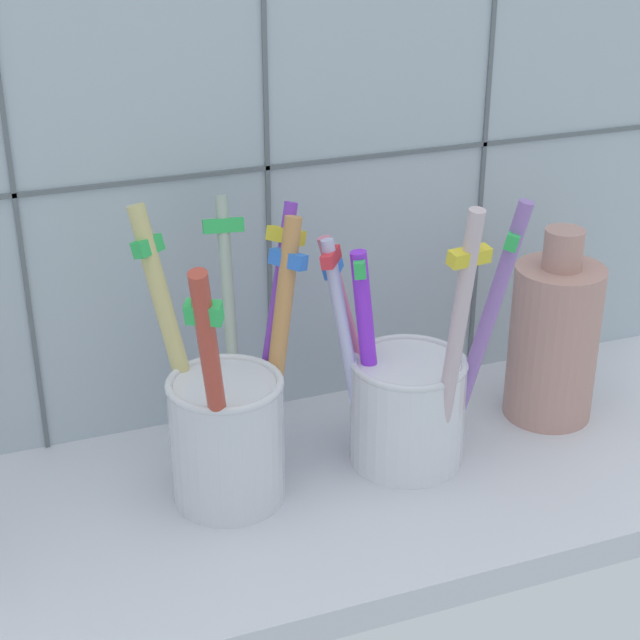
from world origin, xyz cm
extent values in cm
cube|color=silver|center=(0.00, 0.00, 1.00)|extent=(64.00, 22.00, 2.00)
cube|color=#B2C1CC|center=(0.00, 12.00, 22.50)|extent=(64.00, 2.00, 45.00)
cube|color=slate|center=(-16.00, 10.90, 22.50)|extent=(0.30, 0.20, 45.00)
cube|color=slate|center=(0.00, 10.90, 22.50)|extent=(0.30, 0.20, 45.00)
cube|color=slate|center=(16.00, 10.90, 22.50)|extent=(0.30, 0.20, 45.00)
cube|color=slate|center=(0.00, 10.90, 19.80)|extent=(64.00, 0.20, 0.30)
cylinder|color=silver|center=(-6.05, 1.18, 6.00)|extent=(6.96, 6.96, 8.00)
torus|color=silver|center=(-6.05, 1.18, 10.00)|extent=(7.12, 7.12, 0.50)
cylinder|color=#A3B3A3|center=(-4.53, 4.86, 10.97)|extent=(1.67, 5.79, 17.36)
cube|color=green|center=(-4.23, 6.74, 17.78)|extent=(2.61, 1.27, 1.02)
cylinder|color=#B43F30|center=(-7.36, -1.73, 10.87)|extent=(3.66, 5.34, 17.22)
cube|color=green|center=(-8.09, -3.02, 16.80)|extent=(2.25, 1.95, 1.37)
cylinder|color=tan|center=(-2.15, 2.80, 10.65)|extent=(4.40, 3.48, 16.72)
cube|color=blue|center=(-1.18, 3.46, 16.36)|extent=(2.16, 2.51, 1.08)
cylinder|color=#D2C479|center=(-8.24, 4.13, 11.18)|extent=(4.27, 5.44, 17.86)
cube|color=green|center=(-9.20, 5.49, 17.57)|extent=(2.16, 1.97, 1.18)
cylinder|color=purple|center=(-2.20, 3.99, 10.76)|extent=(5.26, 4.64, 16.98)
cube|color=yellow|center=(-0.70, 5.27, 17.18)|extent=(2.36, 2.51, 1.12)
cylinder|color=white|center=(6.05, 1.18, 5.58)|extent=(7.42, 7.42, 7.15)
torus|color=silver|center=(6.05, 1.18, 9.15)|extent=(7.55, 7.55, 0.50)
cylinder|color=beige|center=(7.13, -2.61, 11.63)|extent=(1.42, 3.68, 18.59)
cube|color=yellow|center=(7.24, -3.47, 17.97)|extent=(2.64, 1.30, 0.99)
cylinder|color=pink|center=(3.23, 3.63, 9.67)|extent=(4.48, 3.43, 14.77)
cube|color=blue|center=(2.07, 4.41, 15.04)|extent=(2.05, 2.38, 1.05)
cylinder|color=silver|center=(2.30, 2.34, 9.91)|extent=(3.34, 2.72, 15.15)
cube|color=#E5333F|center=(1.38, 3.00, 16.31)|extent=(1.99, 2.30, 0.93)
cylinder|color=#9168BA|center=(10.16, -0.70, 11.29)|extent=(4.32, 3.78, 17.97)
cube|color=green|center=(11.21, -1.56, 17.80)|extent=(1.88, 2.00, 1.11)
cylinder|color=#912DF5|center=(3.60, 2.04, 9.54)|extent=(2.77, 1.95, 14.40)
cube|color=green|center=(3.00, 2.28, 15.83)|extent=(1.55, 2.24, 1.11)
cylinder|color=tan|center=(17.95, 2.97, 7.60)|extent=(6.15, 6.15, 11.20)
cylinder|color=tan|center=(17.95, 2.97, 14.55)|extent=(2.67, 2.67, 2.72)
camera|label=1|loc=(-19.53, -50.65, 39.47)|focal=57.57mm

